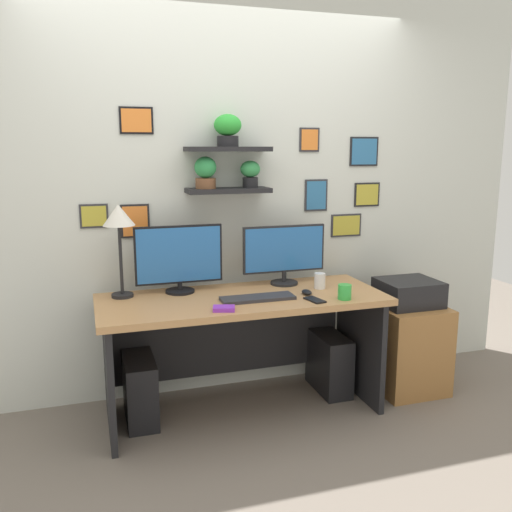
% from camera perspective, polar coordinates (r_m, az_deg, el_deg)
% --- Properties ---
extents(ground_plane, '(8.00, 8.00, 0.00)m').
position_cam_1_polar(ground_plane, '(3.59, -1.33, -15.85)').
color(ground_plane, '#70665B').
extents(back_wall_assembly, '(4.40, 0.24, 2.70)m').
position_cam_1_polar(back_wall_assembly, '(3.62, -3.33, 6.87)').
color(back_wall_assembly, silver).
rests_on(back_wall_assembly, ground).
extents(desk, '(1.73, 0.68, 0.75)m').
position_cam_1_polar(desk, '(3.43, -1.64, -7.32)').
color(desk, tan).
rests_on(desk, ground).
extents(monitor_left, '(0.54, 0.18, 0.42)m').
position_cam_1_polar(monitor_left, '(3.40, -8.04, -0.21)').
color(monitor_left, black).
rests_on(monitor_left, desk).
extents(monitor_right, '(0.56, 0.18, 0.39)m').
position_cam_1_polar(monitor_right, '(3.57, 2.94, 0.36)').
color(monitor_right, black).
rests_on(monitor_right, desk).
extents(keyboard, '(0.44, 0.14, 0.02)m').
position_cam_1_polar(keyboard, '(3.24, 0.17, -4.41)').
color(keyboard, '#2D2D33').
rests_on(keyboard, desk).
extents(computer_mouse, '(0.06, 0.09, 0.03)m').
position_cam_1_polar(computer_mouse, '(3.36, 5.32, -3.78)').
color(computer_mouse, black).
rests_on(computer_mouse, desk).
extents(desk_lamp, '(0.19, 0.19, 0.56)m').
position_cam_1_polar(desk_lamp, '(3.31, -14.12, 3.45)').
color(desk_lamp, black).
rests_on(desk_lamp, desk).
extents(cell_phone, '(0.10, 0.15, 0.01)m').
position_cam_1_polar(cell_phone, '(3.24, 6.14, -4.58)').
color(cell_phone, black).
rests_on(cell_phone, desk).
extents(coffee_mug, '(0.08, 0.08, 0.09)m').
position_cam_1_polar(coffee_mug, '(3.28, 9.23, -3.72)').
color(coffee_mug, green).
rests_on(coffee_mug, desk).
extents(pen_cup, '(0.07, 0.07, 0.10)m').
position_cam_1_polar(pen_cup, '(3.51, 6.68, -2.59)').
color(pen_cup, white).
rests_on(pen_cup, desk).
extents(scissors_tray, '(0.14, 0.11, 0.02)m').
position_cam_1_polar(scissors_tray, '(3.04, -3.37, -5.49)').
color(scissors_tray, purple).
rests_on(scissors_tray, desk).
extents(drawer_cabinet, '(0.44, 0.50, 0.59)m').
position_cam_1_polar(drawer_cabinet, '(3.93, 15.32, -9.06)').
color(drawer_cabinet, '#9E6B38').
rests_on(drawer_cabinet, ground).
extents(printer, '(0.38, 0.34, 0.17)m').
position_cam_1_polar(printer, '(3.82, 15.62, -3.69)').
color(printer, black).
rests_on(printer, drawer_cabinet).
extents(computer_tower_left, '(0.18, 0.40, 0.40)m').
position_cam_1_polar(computer_tower_left, '(3.47, -12.01, -13.48)').
color(computer_tower_left, black).
rests_on(computer_tower_left, ground).
extents(computer_tower_right, '(0.18, 0.40, 0.40)m').
position_cam_1_polar(computer_tower_right, '(3.82, 7.64, -10.96)').
color(computer_tower_right, black).
rests_on(computer_tower_right, ground).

